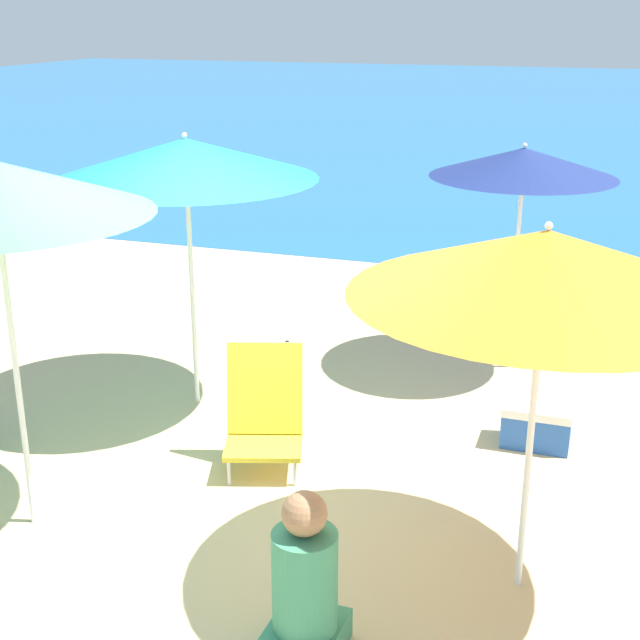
% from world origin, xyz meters
% --- Properties ---
extents(ground_plane, '(60.00, 60.00, 0.00)m').
position_xyz_m(ground_plane, '(0.00, 0.00, 0.00)').
color(ground_plane, '#D1BA89').
extents(sea_water, '(60.00, 40.00, 0.01)m').
position_xyz_m(sea_water, '(0.00, 25.88, 0.00)').
color(sea_water, '#23669E').
rests_on(sea_water, ground).
extents(beach_umbrella_navy, '(1.54, 1.54, 1.97)m').
position_xyz_m(beach_umbrella_navy, '(1.26, 2.98, 1.80)').
color(beach_umbrella_navy, white).
rests_on(beach_umbrella_navy, ground).
extents(beach_umbrella_teal, '(1.97, 1.97, 2.14)m').
position_xyz_m(beach_umbrella_teal, '(-1.02, 1.44, 1.95)').
color(beach_umbrella_teal, white).
rests_on(beach_umbrella_teal, ground).
extents(beach_umbrella_orange, '(1.95, 1.95, 2.04)m').
position_xyz_m(beach_umbrella_orange, '(1.72, -0.19, 1.83)').
color(beach_umbrella_orange, white).
rests_on(beach_umbrella_orange, ground).
extents(beach_chair_yellow, '(0.65, 0.64, 0.85)m').
position_xyz_m(beach_chair_yellow, '(-0.11, 0.65, 0.39)').
color(beach_chair_yellow, silver).
rests_on(beach_chair_yellow, ground).
extents(person_seated_near, '(0.36, 0.43, 0.90)m').
position_xyz_m(person_seated_near, '(0.79, -1.08, 0.37)').
color(person_seated_near, '#3F8C66').
rests_on(person_seated_near, ground).
extents(water_bottle, '(0.07, 0.07, 0.25)m').
position_xyz_m(water_bottle, '(-0.59, 2.35, 0.10)').
color(water_bottle, '#8CCCEA').
rests_on(water_bottle, ground).
extents(cooler_box, '(0.49, 0.31, 0.31)m').
position_xyz_m(cooler_box, '(1.64, 1.54, 0.16)').
color(cooler_box, '#2859B2').
rests_on(cooler_box, ground).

